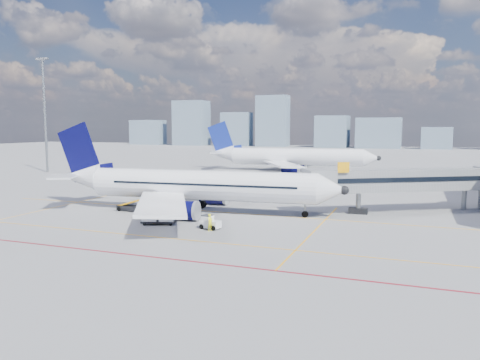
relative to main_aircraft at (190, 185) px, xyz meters
The scene contains 11 objects.
ground 8.20m from the main_aircraft, 71.00° to the right, with size 420.00×420.00×0.00m, color gray.
apron_markings 11.65m from the main_aircraft, 80.36° to the right, with size 90.00×35.12×0.01m.
jet_bridge 27.75m from the main_aircraft, 20.65° to the left, with size 23.55×15.78×6.30m.
floodlight_mast_nw 62.84m from the main_aircraft, 147.97° to the left, with size 3.20×0.61×25.45m.
distant_skyline 183.03m from the main_aircraft, 91.10° to the left, with size 252.43×15.50×29.46m.
main_aircraft is the anchor object (origin of this frame).
second_aircraft 55.80m from the main_aircraft, 92.19° to the left, with size 40.70×35.42×11.89m.
baggage_tug 10.57m from the main_aircraft, 52.17° to the right, with size 2.19×1.57×1.40m.
cargo_dolly 8.28m from the main_aircraft, 87.75° to the right, with size 3.88×2.69×1.95m.
belt_loader 7.60m from the main_aircraft, 159.94° to the right, with size 5.24×1.75×2.11m.
ramp_worker 11.53m from the main_aircraft, 53.16° to the right, with size 0.63×0.42×1.74m, color #F7F51A.
Camera 1 is at (23.11, -43.51, 10.35)m, focal length 35.00 mm.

